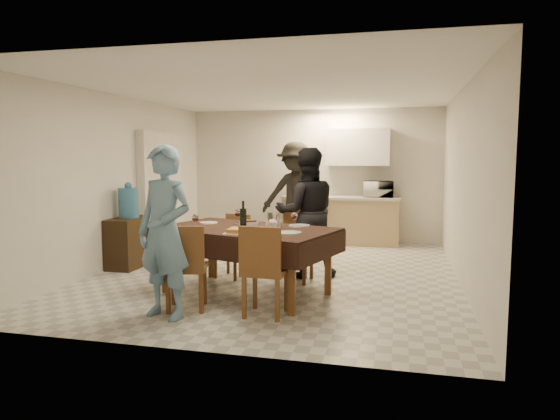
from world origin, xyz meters
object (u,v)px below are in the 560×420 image
Objects in this scene: savoury_tart at (244,231)px; microwave at (379,189)px; console at (130,242)px; water_pitcher at (273,221)px; wine_bottle at (243,214)px; person_near at (165,232)px; water_jug at (129,203)px; person_kitchen at (295,194)px; person_far at (306,213)px; dining_table at (246,231)px.

microwave is (1.32, 4.21, 0.22)m from savoury_tart.
water_pitcher reaches higher than console.
wine_bottle is 0.60× the size of microwave.
water_pitcher is 1.35m from person_near.
water_jug reaches higher than water_pitcher.
savoury_tart is (-0.25, -0.33, -0.08)m from water_pitcher.
microwave reaches higher than wine_bottle.
person_kitchen is (2.08, 2.36, 0.59)m from console.
person_near and person_far have the same top height.
person_far is at bearing 79.70° from water_pitcher.
person_near reaches higher than water_pitcher.
console is at bearing 148.30° from savoury_tart.
water_pitcher is at bearing -14.04° from wine_bottle.
dining_table is at bearing 104.74° from savoury_tart.
person_kitchen reaches higher than microwave.
water_pitcher reaches higher than dining_table.
water_pitcher is at bearing 74.61° from microwave.
console is 0.45× the size of person_far.
water_pitcher is 0.11× the size of person_far.
console is 2.68m from person_near.
person_far is (0.20, 1.10, -0.02)m from water_pitcher.
console is at bearing 38.04° from microwave.
person_kitchen is (-1.51, -0.45, -0.09)m from microwave.
dining_table is 2.43m from console.
water_jug is at bearing -18.65° from person_far.
water_pitcher is at bearing -23.05° from water_jug.
microwave is at bearing -126.55° from person_far.
water_jug reaches higher than wine_bottle.
dining_table is at bearing 43.14° from person_far.
dining_table is at bearing -45.00° from wine_bottle.
microwave is (3.59, 2.81, 0.08)m from water_jug.
wine_bottle is 0.17× the size of person_kitchen.
microwave is (1.07, 3.88, 0.14)m from water_pitcher.
savoury_tart is at bearing -127.15° from water_pitcher.
water_pitcher is at bearing 8.56° from dining_table.
water_pitcher is (2.52, -1.07, 0.54)m from console.
microwave is at bearing 83.56° from person_near.
person_far reaches higher than microwave.
person_far is (2.72, 0.03, 0.52)m from console.
console is 1.49× the size of microwave.
person_far is at bearing 72.53° from savoury_tart.
person_near reaches higher than microwave.
water_jug reaches higher than console.
person_far is at bearing 79.05° from dining_table.
person_kitchen is at bearing 92.93° from savoury_tart.
microwave is 0.30× the size of person_near.
water_jug is at bearing 38.04° from microwave.
water_jug is (0.00, 0.00, 0.60)m from console.
person_near is (-1.97, -4.88, -0.16)m from microwave.
person_kitchen is (-0.64, 2.33, 0.07)m from person_far.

